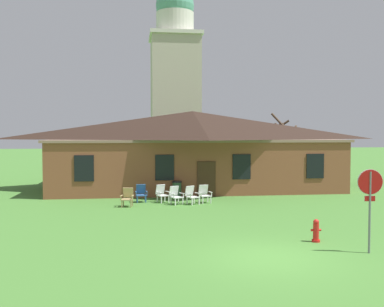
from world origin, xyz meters
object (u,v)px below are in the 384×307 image
(lawn_chair_left_end, at_px, (162,193))
(trash_bin, at_px, (177,189))
(lawn_chair_middle, at_px, (176,195))
(lawn_chair_near_door, at_px, (141,193))
(lawn_chair_far_side, at_px, (204,193))
(fire_hydrant, at_px, (316,231))
(lawn_chair_by_porch, at_px, (128,197))
(lawn_chair_right_end, at_px, (192,195))
(stop_sign, at_px, (370,194))

(lawn_chair_left_end, height_order, trash_bin, trash_bin)
(lawn_chair_middle, bearing_deg, lawn_chair_near_door, 150.61)
(lawn_chair_far_side, bearing_deg, lawn_chair_left_end, 169.06)
(lawn_chair_middle, bearing_deg, fire_hydrant, -64.87)
(lawn_chair_by_porch, xyz_separation_m, lawn_chair_middle, (2.51, 0.42, 0.00))
(lawn_chair_near_door, xyz_separation_m, lawn_chair_right_end, (2.65, -1.08, 0.00))
(lawn_chair_right_end, relative_size, fire_hydrant, 1.21)
(stop_sign, xyz_separation_m, lawn_chair_middle, (-5.14, 10.26, -1.37))
(stop_sign, bearing_deg, lawn_chair_by_porch, 127.90)
(lawn_chair_left_end, height_order, lawn_chair_far_side, same)
(lawn_chair_near_door, relative_size, lawn_chair_middle, 1.00)
(stop_sign, distance_m, lawn_chair_left_end, 12.55)
(lawn_chair_middle, bearing_deg, lawn_chair_right_end, -4.04)
(lawn_chair_near_door, xyz_separation_m, lawn_chair_left_end, (1.12, -0.24, 0.00))
(lawn_chair_right_end, height_order, trash_bin, trash_bin)
(fire_hydrant, xyz_separation_m, trash_bin, (-3.79, 10.94, 0.12))
(lawn_chair_by_porch, height_order, lawn_chair_far_side, same)
(lawn_chair_left_end, xyz_separation_m, lawn_chair_middle, (0.68, -0.78, 0.00))
(lawn_chair_far_side, xyz_separation_m, trash_bin, (-1.32, 1.92, -0.00))
(lawn_chair_left_end, distance_m, fire_hydrant, 10.59)
(lawn_chair_left_end, bearing_deg, lawn_chair_middle, -48.73)
(lawn_chair_right_end, bearing_deg, trash_bin, 103.73)
(lawn_chair_left_end, distance_m, trash_bin, 1.76)
(lawn_chair_by_porch, bearing_deg, lawn_chair_far_side, 10.49)
(lawn_chair_middle, xyz_separation_m, lawn_chair_far_side, (1.60, 0.34, 0.00))
(stop_sign, relative_size, fire_hydrant, 3.34)
(lawn_chair_near_door, distance_m, lawn_chair_middle, 2.07)
(stop_sign, relative_size, lawn_chair_right_end, 2.75)
(lawn_chair_near_door, bearing_deg, fire_hydrant, -58.79)
(lawn_chair_by_porch, xyz_separation_m, lawn_chair_far_side, (4.11, 0.76, 0.00))
(lawn_chair_far_side, height_order, fire_hydrant, lawn_chair_far_side)
(lawn_chair_by_porch, relative_size, fire_hydrant, 1.21)
(lawn_chair_by_porch, bearing_deg, lawn_chair_middle, 9.59)
(lawn_chair_by_porch, bearing_deg, lawn_chair_left_end, 33.26)
(lawn_chair_far_side, distance_m, fire_hydrant, 9.35)
(lawn_chair_far_side, bearing_deg, lawn_chair_by_porch, -169.51)
(lawn_chair_by_porch, height_order, lawn_chair_right_end, same)
(trash_bin, bearing_deg, lawn_chair_by_porch, -136.20)
(lawn_chair_near_door, bearing_deg, lawn_chair_far_side, -11.31)
(stop_sign, height_order, trash_bin, stop_sign)
(lawn_chair_near_door, xyz_separation_m, lawn_chair_far_side, (3.40, -0.68, 0.00))
(lawn_chair_middle, bearing_deg, lawn_chair_far_side, 11.89)
(fire_hydrant, bearing_deg, lawn_chair_far_side, 105.36)
(lawn_chair_by_porch, bearing_deg, trash_bin, 43.80)
(lawn_chair_right_end, bearing_deg, lawn_chair_far_side, 27.72)
(lawn_chair_by_porch, xyz_separation_m, lawn_chair_left_end, (1.83, 1.20, 0.00))
(lawn_chair_near_door, height_order, fire_hydrant, lawn_chair_near_door)
(lawn_chair_near_door, relative_size, lawn_chair_left_end, 1.00)
(lawn_chair_far_side, bearing_deg, lawn_chair_middle, -168.11)
(lawn_chair_right_end, relative_size, lawn_chair_far_side, 1.00)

